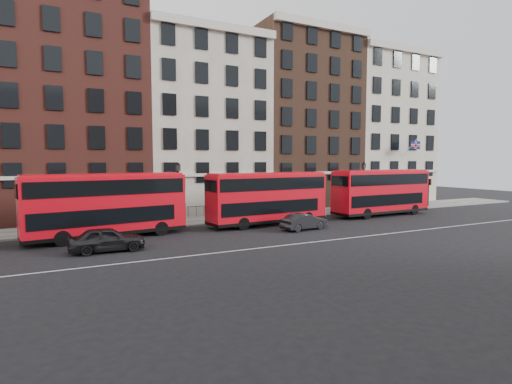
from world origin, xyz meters
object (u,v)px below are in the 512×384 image
traffic_light (429,187)px  bus_d (381,191)px  bus_c (268,197)px  bus_b (106,204)px  car_rear (107,239)px  car_front (304,222)px

traffic_light → bus_d: bearing=-165.1°
bus_c → bus_d: (13.14, 0.00, 0.05)m
bus_c → bus_d: bus_d is taller
bus_b → car_rear: bearing=-103.9°
bus_b → bus_c: 13.19m
bus_c → bus_d: 13.14m
bus_c → car_rear: bearing=-165.8°
bus_c → car_rear: (-13.67, -4.46, -1.68)m
bus_c → car_rear: bus_c is taller
bus_c → car_front: size_ratio=2.72×
car_front → traffic_light: 22.96m
bus_b → traffic_light: 36.83m
bus_c → traffic_light: 23.70m
bus_b → bus_c: bearing=-7.8°
bus_b → car_front: (14.70, -3.46, -1.84)m
bus_d → car_front: bearing=-165.9°
bus_b → car_front: 15.22m
traffic_light → car_front: bearing=-164.2°
bus_c → bus_d: bearing=-3.9°
bus_b → car_rear: bus_b is taller
bus_b → bus_d: 26.33m
car_front → bus_c: bearing=16.3°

